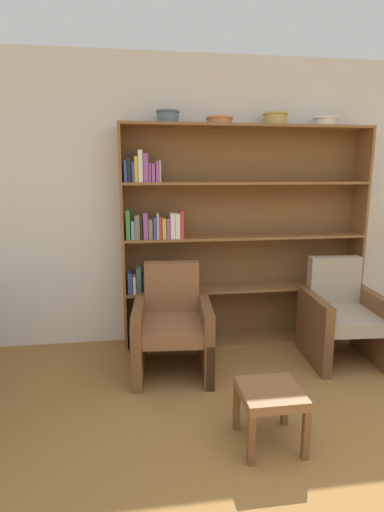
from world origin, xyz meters
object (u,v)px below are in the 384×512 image
(bowl_terracotta, at_px, (325,121))
(bowl_stoneware, at_px, (275,118))
(armchair_cushioned, at_px, (342,317))
(bookshelf, at_px, (225,241))
(bowl_slate, at_px, (219,120))
(bowl_copper, at_px, (168,116))
(footstool, at_px, (270,399))
(armchair_leather, at_px, (172,326))

(bowl_terracotta, bearing_deg, bowl_stoneware, 180.00)
(bowl_stoneware, xyz_separation_m, armchair_cushioned, (0.52, -0.53, -1.77))
(bookshelf, relative_size, bowl_slate, 9.50)
(bowl_copper, xyz_separation_m, armchair_cushioned, (1.52, -0.53, -1.77))
(bowl_slate, xyz_separation_m, bowl_stoneware, (0.53, 0.00, 0.03))
(bookshelf, xyz_separation_m, armchair_cushioned, (0.97, -0.55, -0.63))
(bowl_terracotta, height_order, footstool, bowl_terracotta)
(bowl_copper, xyz_separation_m, footstool, (0.47, -1.59, -1.86))
(bowl_stoneware, xyz_separation_m, bowl_terracotta, (0.49, -0.00, -0.02))
(armchair_cushioned, bearing_deg, armchair_leather, 4.06)
(bowl_stoneware, height_order, armchair_leather, bowl_stoneware)
(armchair_cushioned, bearing_deg, bowl_terracotta, -82.93)
(bowl_copper, xyz_separation_m, bowl_slate, (0.47, 0.00, -0.03))
(armchair_cushioned, bearing_deg, bowl_slate, -22.59)
(bowl_stoneware, height_order, armchair_cushioned, bowl_stoneware)
(bowl_copper, height_order, bowl_slate, bowl_copper)
(bowl_copper, bearing_deg, bowl_slate, 0.00)
(armchair_leather, bearing_deg, footstool, 120.02)
(bowl_copper, relative_size, armchair_leather, 0.24)
(bowl_stoneware, relative_size, footstool, 0.63)
(bowl_stoneware, xyz_separation_m, armchair_leather, (-1.02, -0.53, -1.77))
(bowl_stoneware, bearing_deg, footstool, -108.19)
(armchair_leather, xyz_separation_m, footstool, (0.50, -1.06, -0.09))
(bowl_terracotta, bearing_deg, armchair_cushioned, -86.99)
(bookshelf, distance_m, armchair_leather, 1.01)
(armchair_leather, bearing_deg, bookshelf, -131.28)
(armchair_leather, distance_m, armchair_cushioned, 1.54)
(bookshelf, height_order, footstool, bookshelf)
(armchair_cushioned, xyz_separation_m, footstool, (-1.04, -1.06, -0.09))
(armchair_cushioned, bearing_deg, bowl_copper, -15.05)
(bowl_stoneware, bearing_deg, bookshelf, 176.59)
(bowl_copper, relative_size, bowl_slate, 0.86)
(bowl_slate, distance_m, armchair_leather, 1.89)
(bowl_terracotta, relative_size, armchair_leather, 0.25)
(bowl_stoneware, bearing_deg, bowl_terracotta, -0.00)
(bowl_stoneware, height_order, footstool, bowl_stoneware)
(bowl_stoneware, distance_m, bowl_terracotta, 0.49)
(bowl_copper, height_order, bowl_stoneware, same)
(bowl_copper, relative_size, footstool, 0.57)
(armchair_cushioned, bearing_deg, bookshelf, -25.50)
(bowl_slate, relative_size, bowl_stoneware, 1.06)
(bowl_slate, height_order, bowl_terracotta, bowl_terracotta)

